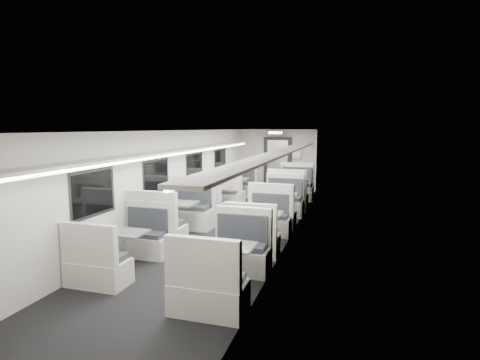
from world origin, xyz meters
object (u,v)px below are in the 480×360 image
Objects in this scene: vestibule_door at (277,164)px; booth_right_b at (279,208)px; booth_left_c at (175,219)px; booth_right_a at (292,192)px; booth_left_b at (215,199)px; exit_sign at (276,133)px; booth_right_c at (262,227)px; passenger at (238,182)px; booth_left_a at (234,189)px; booth_left_d at (124,250)px; booth_right_d at (226,267)px.

booth_right_b is at bearing -78.76° from vestibule_door.
booth_left_c is 2.83m from booth_right_b.
booth_left_b is at bearing -138.40° from booth_right_a.
exit_sign is (1.00, 3.93, 1.89)m from booth_left_b.
booth_right_a is at bearing 90.00° from booth_right_c.
exit_sign is (0.76, 2.45, 1.58)m from passenger.
booth_right_a is 4.30m from booth_right_c.
booth_left_c is 6.88m from exit_sign.
exit_sign reaches higher than vestibule_door.
vestibule_door reaches higher than booth_right_c.
booth_left_a is 2.00m from booth_right_a.
booth_right_a is at bearing 90.00° from booth_right_b.
booth_right_c is (2.00, 2.09, 0.01)m from booth_left_d.
booth_right_a is at bearing 72.61° from booth_left_d.
booth_left_a is 3.57× the size of exit_sign.
booth_right_d is (2.00, -0.31, 0.02)m from booth_left_d.
booth_left_b is 3.48× the size of exit_sign.
exit_sign is (-1.00, 8.86, 1.91)m from booth_right_d.
vestibule_door is at bearing 98.19° from booth_right_c.
booth_right_b is (2.00, 2.01, -0.02)m from booth_left_c.
booth_left_c reaches higher than booth_left_a.
booth_left_c is 1.66× the size of passenger.
booth_left_a is 7.07m from booth_right_d.
booth_right_a is 1.80m from passenger.
booth_right_a is 1.07× the size of booth_right_b.
booth_left_b is 0.98× the size of booth_right_b.
booth_right_a reaches higher than booth_left_d.
booth_right_d is (2.00, -2.31, -0.05)m from booth_left_c.
booth_right_b is (2.00, -2.47, -0.00)m from booth_left_a.
booth_right_d reaches higher than booth_left_d.
booth_right_b is 5.17m from vestibule_door.
exit_sign reaches higher than passenger.
vestibule_door reaches higher than booth_left_d.
booth_right_b is at bearing -16.88° from booth_left_b.
booth_left_a is at bearing 114.53° from booth_right_c.
booth_left_c reaches higher than booth_left_b.
passenger is (-1.76, 6.41, 0.33)m from booth_right_d.
booth_left_c is at bearing -90.00° from booth_left_a.
booth_right_c is at bearing -81.20° from exit_sign.
booth_left_a is at bearing 90.00° from booth_left_b.
passenger is at bearing 86.60° from booth_left_c.
booth_left_a is 4.82m from booth_right_c.
booth_right_a reaches higher than booth_left_c.
booth_left_b is 0.92× the size of booth_right_a.
passenger is at bearing -56.76° from booth_left_a.
booth_right_d is 1.47× the size of passenger.
booth_left_d is 4.47m from booth_right_b.
vestibule_door reaches higher than booth_left_b.
vestibule_door is (-1.00, 5.03, 0.65)m from booth_right_b.
booth_right_b is 1.92m from booth_right_c.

